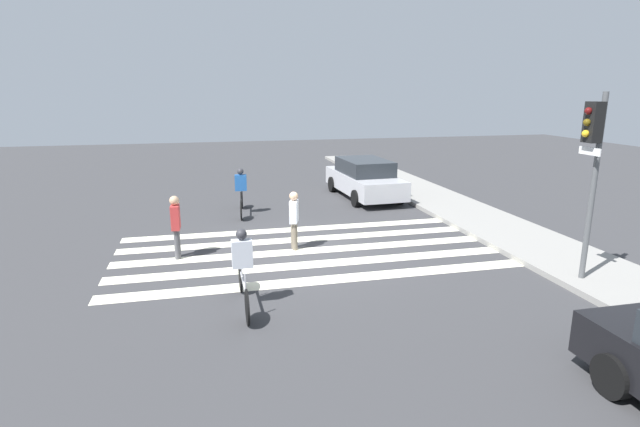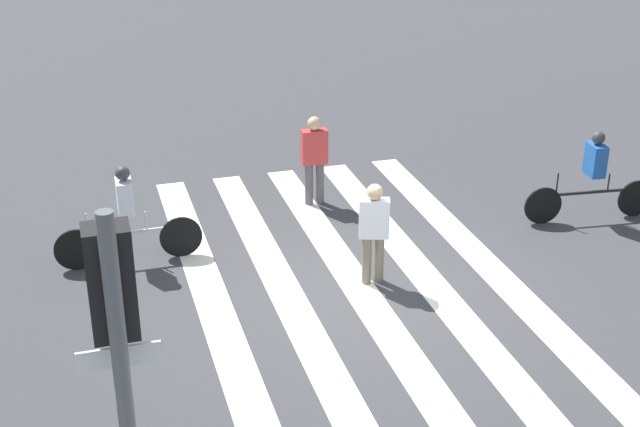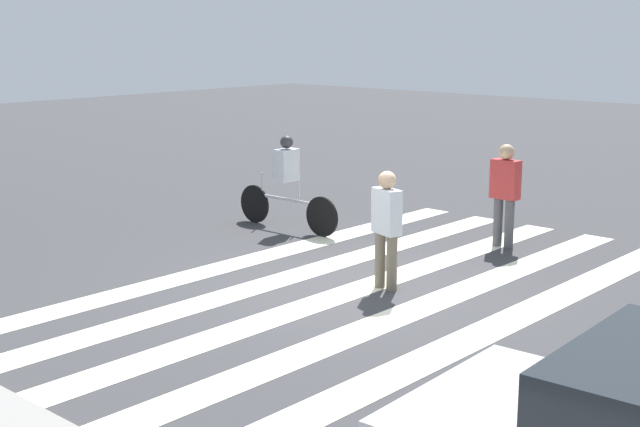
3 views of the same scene
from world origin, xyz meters
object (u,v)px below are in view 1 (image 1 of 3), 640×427
Objects in this scene: cyclist_far_lane at (241,190)px; car_parked_far_curb at (364,178)px; pedestrian_adult_yellow_jacket at (176,223)px; cyclist_near_curb at (243,266)px; pedestrian_adult_blue_shirt at (294,217)px; traffic_light at (593,153)px.

cyclist_far_lane is 5.28m from car_parked_far_curb.
pedestrian_adult_yellow_jacket is 0.72× the size of cyclist_near_curb.
pedestrian_adult_blue_shirt is 4.47m from cyclist_far_lane.
pedestrian_adult_yellow_jacket reaches higher than pedestrian_adult_blue_shirt.
traffic_light is 0.87× the size of car_parked_far_curb.
car_parked_far_curb is at bearing 132.60° from pedestrian_adult_yellow_jacket.
traffic_light reaches higher than cyclist_far_lane.
traffic_light is at bearing 7.21° from car_parked_far_curb.
pedestrian_adult_blue_shirt is 0.67× the size of cyclist_far_lane.
pedestrian_adult_yellow_jacket is 0.34× the size of car_parked_far_curb.
pedestrian_adult_blue_shirt is at bearing 19.60° from cyclist_far_lane.
cyclist_near_curb is (-0.51, -7.35, -2.08)m from traffic_light.
pedestrian_adult_blue_shirt is at bearing -124.81° from traffic_light.
pedestrian_adult_blue_shirt is 0.70× the size of cyclist_near_curb.
pedestrian_adult_yellow_jacket is at bearing -71.60° from pedestrian_adult_blue_shirt.
car_parked_far_curb is (-5.98, 7.03, -0.14)m from pedestrian_adult_yellow_jacket.
cyclist_far_lane is at bearing 157.60° from pedestrian_adult_yellow_jacket.
pedestrian_adult_blue_shirt is at bearing 154.30° from cyclist_near_curb.
car_parked_far_curb is at bearing -170.16° from traffic_light.
pedestrian_adult_blue_shirt is 3.07m from pedestrian_adult_yellow_jacket.
pedestrian_adult_yellow_jacket is at bearing -157.50° from cyclist_near_curb.
traffic_light is at bearing 86.14° from cyclist_near_curb.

